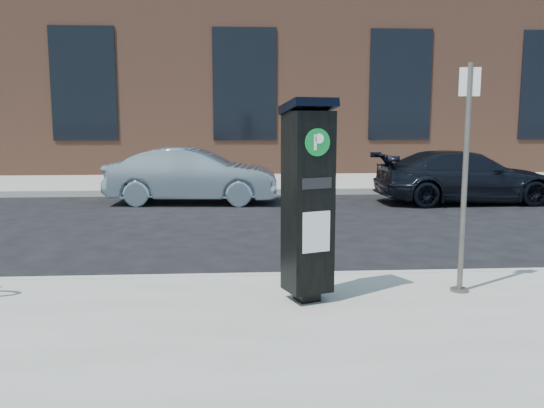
{
  "coord_description": "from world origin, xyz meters",
  "views": [
    {
      "loc": [
        -0.32,
        -6.55,
        1.97
      ],
      "look_at": [
        0.13,
        0.5,
        0.9
      ],
      "focal_mm": 38.0,
      "sensor_mm": 36.0,
      "label": 1
    }
  ],
  "objects": [
    {
      "name": "car_dark",
      "position": [
        4.99,
        6.4,
        0.6
      ],
      "size": [
        4.2,
        1.82,
        1.2
      ],
      "primitive_type": "imported",
      "rotation": [
        0.0,
        0.0,
        1.6
      ],
      "color": "black",
      "rests_on": "ground"
    },
    {
      "name": "sidewalk_far",
      "position": [
        0.0,
        14.0,
        0.07
      ],
      "size": [
        60.0,
        12.0,
        0.15
      ],
      "primitive_type": "cube",
      "color": "gray",
      "rests_on": "ground"
    },
    {
      "name": "sign_pole",
      "position": [
        2.03,
        -0.82,
        1.32
      ],
      "size": [
        0.21,
        0.19,
        2.36
      ],
      "rotation": [
        0.0,
        0.0,
        -0.18
      ],
      "color": "#544D4A",
      "rests_on": "sidewalk_near"
    },
    {
      "name": "curb_near",
      "position": [
        0.0,
        -0.02,
        0.07
      ],
      "size": [
        60.0,
        0.12,
        0.16
      ],
      "primitive_type": "cube",
      "color": "#9E9B93",
      "rests_on": "ground"
    },
    {
      "name": "building",
      "position": [
        -0.0,
        17.0,
        4.15
      ],
      "size": [
        28.0,
        10.05,
        8.25
      ],
      "color": "brown",
      "rests_on": "ground"
    },
    {
      "name": "car_silver",
      "position": [
        -1.3,
        6.75,
        0.64
      ],
      "size": [
        3.96,
        1.62,
        1.28
      ],
      "primitive_type": "imported",
      "rotation": [
        0.0,
        0.0,
        1.5
      ],
      "color": "#8398A6",
      "rests_on": "ground"
    },
    {
      "name": "ground",
      "position": [
        0.0,
        0.0,
        0.0
      ],
      "size": [
        120.0,
        120.0,
        0.0
      ],
      "primitive_type": "plane",
      "color": "black",
      "rests_on": "ground"
    },
    {
      "name": "parking_kiosk",
      "position": [
        0.39,
        -1.01,
        1.18
      ],
      "size": [
        0.57,
        0.54,
        2.01
      ],
      "rotation": [
        0.0,
        0.0,
        0.35
      ],
      "color": "black",
      "rests_on": "sidewalk_near"
    },
    {
      "name": "curb_far",
      "position": [
        0.0,
        8.02,
        0.07
      ],
      "size": [
        60.0,
        0.12,
        0.16
      ],
      "primitive_type": "cube",
      "color": "#9E9B93",
      "rests_on": "ground"
    }
  ]
}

